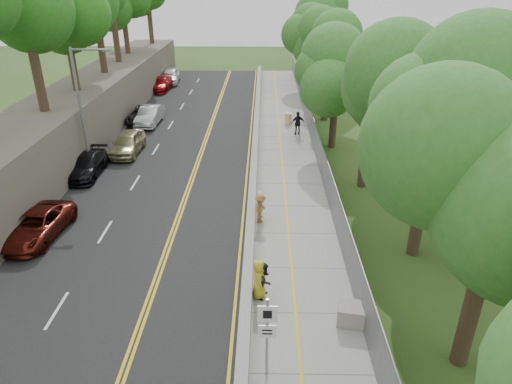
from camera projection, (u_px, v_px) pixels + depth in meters
ground at (240, 313)px, 17.83m from camera, size 140.00×140.00×0.00m
road at (172, 165)px, 31.40m from camera, size 11.20×66.00×0.04m
sidewalk at (288, 166)px, 31.27m from camera, size 4.20×66.00×0.05m
jersey_barrier at (254, 162)px, 31.19m from camera, size 0.42×66.00×0.60m
rock_embankment at (50, 137)px, 30.67m from camera, size 5.00×66.00×4.00m
chainlink_fence at (319, 153)px, 30.81m from camera, size 0.04×66.00×2.00m
trees_embankment at (30, 0)px, 26.95m from camera, size 6.40×66.00×13.00m
trees_fenceside at (363, 62)px, 28.15m from camera, size 7.00×66.00×14.00m
streetlight at (83, 102)px, 28.56m from camera, size 2.52×0.22×8.00m
signpost at (267, 330)px, 14.24m from camera, size 0.62×0.09×3.10m
construction_barrel at (288, 118)px, 39.56m from camera, size 0.58×0.58×0.96m
concrete_block at (353, 314)px, 17.13m from camera, size 1.30×1.07×0.77m
car_2 at (37, 225)px, 22.59m from camera, size 2.60×4.95×1.33m
car_3 at (86, 165)px, 29.55m from camera, size 1.95×4.66×1.34m
car_4 at (127, 143)px, 33.05m from camera, size 1.91×4.61×1.56m
car_5 at (150, 115)px, 39.43m from camera, size 1.79×4.69×1.53m
car_6 at (143, 115)px, 39.98m from camera, size 2.25×4.83×1.34m
car_7 at (161, 84)px, 50.66m from camera, size 2.38×5.07×1.43m
car_8 at (170, 76)px, 53.94m from camera, size 2.38×5.06×1.68m
painter_0 at (259, 279)px, 18.32m from camera, size 0.65×0.91×1.73m
painter_1 at (261, 205)px, 24.25m from camera, size 0.58×0.68×1.59m
painter_2 at (265, 280)px, 18.37m from camera, size 0.83×0.93×1.59m
painter_3 at (260, 209)px, 23.87m from camera, size 0.91×1.18×1.61m
person_far at (298, 123)px, 36.76m from camera, size 1.19×0.68×1.90m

